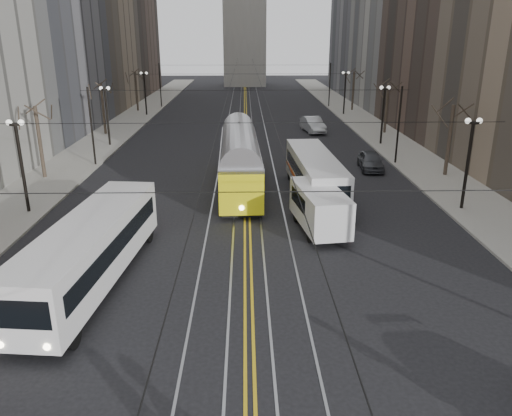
{
  "coord_description": "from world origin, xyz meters",
  "views": [
    {
      "loc": [
        -0.1,
        -11.78,
        10.61
      ],
      "look_at": [
        0.39,
        10.06,
        3.0
      ],
      "focal_mm": 35.0,
      "sensor_mm": 36.0,
      "label": 1
    }
  ],
  "objects_px": {
    "transit_bus": "(92,253)",
    "sedan_silver": "(313,125)",
    "cargo_van": "(319,210)",
    "rear_bus": "(315,177)",
    "sedan_grey": "(371,161)",
    "streetcar": "(240,164)"
  },
  "relations": [
    {
      "from": "transit_bus",
      "to": "sedan_silver",
      "type": "relative_size",
      "value": 2.34
    },
    {
      "from": "cargo_van",
      "to": "sedan_silver",
      "type": "xyz_separation_m",
      "value": [
        3.64,
        30.55,
        -0.39
      ]
    },
    {
      "from": "transit_bus",
      "to": "rear_bus",
      "type": "height_order",
      "value": "transit_bus"
    },
    {
      "from": "transit_bus",
      "to": "sedan_silver",
      "type": "height_order",
      "value": "transit_bus"
    },
    {
      "from": "cargo_van",
      "to": "sedan_grey",
      "type": "relative_size",
      "value": 1.27
    },
    {
      "from": "rear_bus",
      "to": "cargo_van",
      "type": "height_order",
      "value": "rear_bus"
    },
    {
      "from": "rear_bus",
      "to": "sedan_grey",
      "type": "xyz_separation_m",
      "value": [
        5.66,
        7.38,
        -0.72
      ]
    },
    {
      "from": "cargo_van",
      "to": "sedan_silver",
      "type": "bearing_deg",
      "value": 75.22
    },
    {
      "from": "sedan_grey",
      "to": "sedan_silver",
      "type": "distance_m",
      "value": 17.16
    },
    {
      "from": "streetcar",
      "to": "sedan_silver",
      "type": "bearing_deg",
      "value": 68.06
    },
    {
      "from": "streetcar",
      "to": "sedan_silver",
      "type": "xyz_separation_m",
      "value": [
        8.21,
        21.82,
        -0.86
      ]
    },
    {
      "from": "cargo_van",
      "to": "sedan_grey",
      "type": "height_order",
      "value": "cargo_van"
    },
    {
      "from": "sedan_grey",
      "to": "sedan_silver",
      "type": "bearing_deg",
      "value": 102.92
    },
    {
      "from": "streetcar",
      "to": "sedan_silver",
      "type": "height_order",
      "value": "streetcar"
    },
    {
      "from": "transit_bus",
      "to": "rear_bus",
      "type": "bearing_deg",
      "value": 52.58
    },
    {
      "from": "streetcar",
      "to": "rear_bus",
      "type": "relative_size",
      "value": 1.29
    },
    {
      "from": "transit_bus",
      "to": "sedan_grey",
      "type": "distance_m",
      "value": 26.19
    },
    {
      "from": "rear_bus",
      "to": "sedan_silver",
      "type": "height_order",
      "value": "rear_bus"
    },
    {
      "from": "streetcar",
      "to": "sedan_silver",
      "type": "relative_size",
      "value": 2.8
    },
    {
      "from": "transit_bus",
      "to": "rear_bus",
      "type": "xyz_separation_m",
      "value": [
        11.53,
        12.35,
        -0.04
      ]
    },
    {
      "from": "cargo_van",
      "to": "sedan_silver",
      "type": "height_order",
      "value": "cargo_van"
    },
    {
      "from": "transit_bus",
      "to": "streetcar",
      "type": "distance_m",
      "value": 16.21
    }
  ]
}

